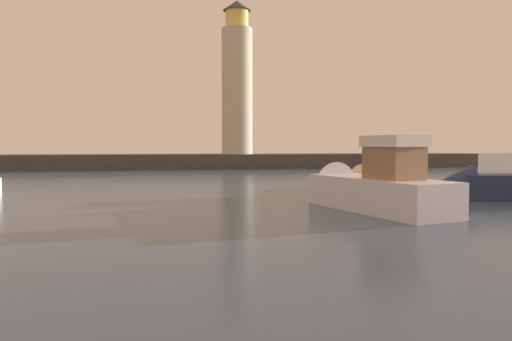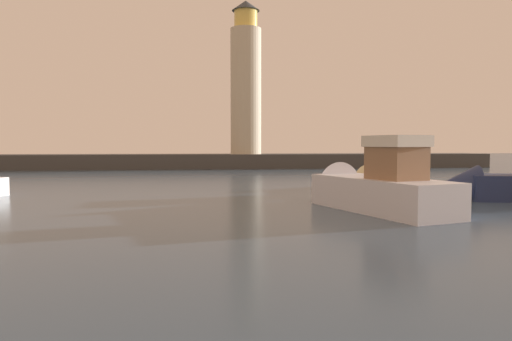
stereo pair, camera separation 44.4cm
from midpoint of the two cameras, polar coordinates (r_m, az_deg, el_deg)
ground_plane at (r=27.98m, az=-2.26°, el=-2.46°), size 220.00×220.00×0.00m
breakwater at (r=54.84m, az=-5.06°, el=1.13°), size 65.92×5.54×1.63m
lighthouse at (r=55.62m, az=-1.00°, el=10.62°), size 3.55×3.55×17.60m
motorboat_0 at (r=29.30m, az=15.15°, el=-0.84°), size 2.39×7.28×2.84m
motorboat_1 at (r=20.88m, az=13.57°, el=-1.90°), size 4.65×8.92×3.50m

